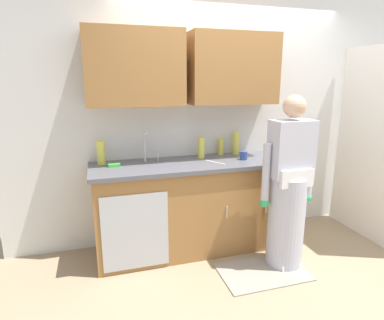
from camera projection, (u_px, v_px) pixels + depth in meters
The scene contains 15 objects.
ground_plane at pixel (269, 275), 2.97m from camera, with size 9.00×9.00×0.00m, color #998466.
kitchen_wall_with_uppers at pixel (219, 105), 3.50m from camera, with size 4.80×0.44×2.70m.
closet_door_panel at pixel (375, 146), 3.49m from camera, with size 1.10×0.04×2.10m, color silver.
counter_cabinet at pixel (190, 208), 3.36m from camera, with size 1.90×0.62×0.90m.
countertop at pixel (190, 164), 3.24m from camera, with size 1.96×0.66×0.04m, color #595960.
sink at pixel (152, 166), 3.14m from camera, with size 0.50×0.36×0.35m.
person_at_sink at pixel (288, 196), 3.00m from camera, with size 0.55×0.34×1.62m.
floor_mat at pixel (263, 272), 3.00m from camera, with size 0.80×0.50×0.01m, color gray.
bottle_cleaner_spray at pixel (236, 143), 3.57m from camera, with size 0.07×0.07×0.25m, color #D8D14C.
bottle_water_short at pixel (101, 153), 3.14m from camera, with size 0.08×0.08×0.23m, color #D8D14C.
bottle_dish_liquid at pixel (221, 147), 3.55m from camera, with size 0.06×0.06×0.18m, color #D8D14C.
bottle_water_tall at pixel (201, 148), 3.40m from camera, with size 0.07×0.07×0.22m, color #D8D14C.
cup_by_sink at pixel (244, 155), 3.34m from camera, with size 0.08×0.08×0.09m, color #33478C.
knife_on_counter at pixel (215, 162), 3.22m from camera, with size 0.24×0.02×0.01m, color silver.
sponge at pixel (114, 165), 3.07m from camera, with size 0.11×0.07×0.03m, color #4CBF4C.
Camera 1 is at (-1.42, -2.32, 1.74)m, focal length 30.25 mm.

